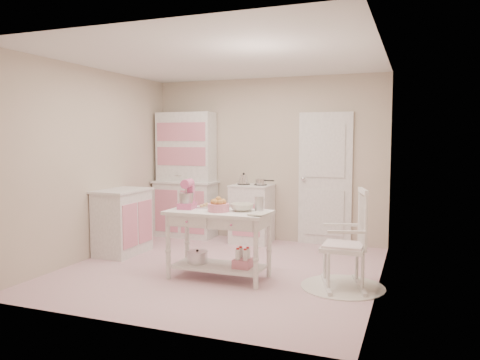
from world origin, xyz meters
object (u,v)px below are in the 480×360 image
object	(u,v)px
hutch	(185,175)
work_table	(219,245)
stove	(252,213)
stand_mixer	(187,194)
base_cabinet	(123,222)
bread_basket	(219,208)
rocking_chair	(344,238)

from	to	relation	value
hutch	work_table	distance (m)	2.57
stove	stand_mixer	xyz separation A→B (m)	(-0.14, -1.93, 0.51)
base_cabinet	bread_basket	bearing A→B (deg)	-20.27
stand_mixer	bread_basket	world-z (taller)	stand_mixer
hutch	work_table	size ratio (longest dim) A/B	1.73
stove	stand_mixer	world-z (taller)	stand_mixer
stove	stand_mixer	size ratio (longest dim) A/B	2.71
stove	work_table	size ratio (longest dim) A/B	0.77
stove	base_cabinet	distance (m)	2.00
stove	stand_mixer	distance (m)	2.00
hutch	bread_basket	bearing A→B (deg)	-53.93
hutch	base_cabinet	bearing A→B (deg)	-101.30
base_cabinet	stand_mixer	xyz separation A→B (m)	(1.34, -0.59, 0.51)
stove	hutch	bearing A→B (deg)	177.61
rocking_chair	stand_mixer	distance (m)	1.89
work_table	rocking_chair	bearing A→B (deg)	6.56
stove	bread_basket	world-z (taller)	stove
bread_basket	stove	bearing A→B (deg)	98.40
stand_mixer	base_cabinet	bearing A→B (deg)	146.90
work_table	base_cabinet	bearing A→B (deg)	160.96
stove	rocking_chair	size ratio (longest dim) A/B	0.84
rocking_chair	work_table	bearing A→B (deg)	169.97
hutch	bread_basket	size ratio (longest dim) A/B	8.32
bread_basket	base_cabinet	bearing A→B (deg)	159.73
rocking_chair	bread_basket	world-z (taller)	rocking_chair
base_cabinet	rocking_chair	size ratio (longest dim) A/B	0.84
hutch	stove	size ratio (longest dim) A/B	2.26
rocking_chair	bread_basket	bearing A→B (deg)	172.07
base_cabinet	bread_basket	distance (m)	1.93
hutch	rocking_chair	distance (m)	3.46
base_cabinet	rocking_chair	bearing A→B (deg)	-7.95
stand_mixer	rocking_chair	bearing A→B (deg)	-4.96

